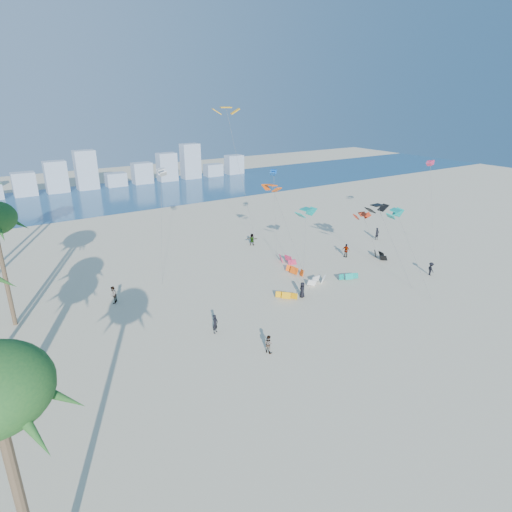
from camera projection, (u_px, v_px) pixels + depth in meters
ground at (343, 390)px, 30.69m from camera, size 220.00×220.00×0.00m
ocean at (93, 198)px, 87.47m from camera, size 220.00×220.00×0.00m
kitesurfer_near at (215, 324)px, 37.82m from camera, size 0.75×0.69×1.72m
kitesurfer_mid at (268, 344)px, 34.96m from camera, size 0.77×0.87×1.52m
kitesurfers_far at (294, 260)px, 52.33m from camera, size 38.39×21.47×1.77m
grounded_kites at (318, 271)px, 50.44m from camera, size 19.10×10.92×0.88m
flying_kites at (299, 172)px, 51.08m from camera, size 38.07×30.88×18.62m
distant_skyline at (74, 176)px, 93.68m from camera, size 85.00×3.00×8.40m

